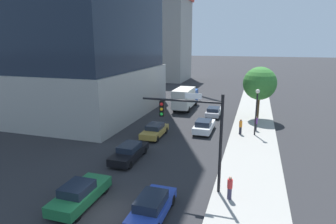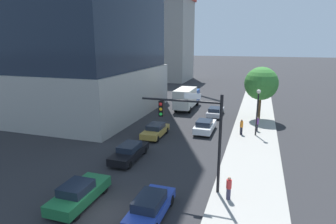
{
  "view_description": "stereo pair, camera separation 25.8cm",
  "coord_description": "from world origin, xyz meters",
  "px_view_note": "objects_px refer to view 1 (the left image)",
  "views": [
    {
      "loc": [
        7.8,
        -13.23,
        10.04
      ],
      "look_at": [
        0.93,
        8.79,
        4.32
      ],
      "focal_mm": 30.29,
      "sensor_mm": 36.0,
      "label": 1
    },
    {
      "loc": [
        8.04,
        -13.16,
        10.04
      ],
      "look_at": [
        0.93,
        8.79,
        4.32
      ],
      "focal_mm": 30.29,
      "sensor_mm": 36.0,
      "label": 2
    }
  ],
  "objects_px": {
    "car_gold": "(155,130)",
    "pedestrian_purple_shirt": "(256,123)",
    "pedestrian_red_shirt": "(230,188)",
    "street_lamp": "(257,105)",
    "car_black": "(129,152)",
    "construction_building": "(162,30)",
    "car_white": "(204,126)",
    "box_truck": "(185,97)",
    "car_green": "(80,194)",
    "car_silver": "(214,111)",
    "street_tree": "(260,83)",
    "car_blue": "(152,206)",
    "pedestrian_orange_shirt": "(241,127)",
    "traffic_light_pole": "(195,125)"
  },
  "relations": [
    {
      "from": "street_lamp",
      "to": "car_gold",
      "type": "relative_size",
      "value": 1.11
    },
    {
      "from": "car_gold",
      "to": "street_lamp",
      "type": "bearing_deg",
      "value": 18.18
    },
    {
      "from": "car_gold",
      "to": "pedestrian_orange_shirt",
      "type": "bearing_deg",
      "value": 19.63
    },
    {
      "from": "car_black",
      "to": "car_white",
      "type": "bearing_deg",
      "value": 63.29
    },
    {
      "from": "street_tree",
      "to": "car_green",
      "type": "relative_size",
      "value": 1.46
    },
    {
      "from": "box_truck",
      "to": "car_white",
      "type": "bearing_deg",
      "value": -65.36
    },
    {
      "from": "construction_building",
      "to": "pedestrian_purple_shirt",
      "type": "bearing_deg",
      "value": -58.71
    },
    {
      "from": "car_gold",
      "to": "pedestrian_red_shirt",
      "type": "xyz_separation_m",
      "value": [
        9.0,
        -10.68,
        0.24
      ]
    },
    {
      "from": "car_gold",
      "to": "car_silver",
      "type": "bearing_deg",
      "value": 65.9
    },
    {
      "from": "car_silver",
      "to": "pedestrian_purple_shirt",
      "type": "xyz_separation_m",
      "value": [
        5.61,
        -5.75,
        0.33
      ]
    },
    {
      "from": "car_green",
      "to": "car_white",
      "type": "relative_size",
      "value": 1.03
    },
    {
      "from": "construction_building",
      "to": "car_gold",
      "type": "bearing_deg",
      "value": -72.67
    },
    {
      "from": "traffic_light_pole",
      "to": "car_white",
      "type": "xyz_separation_m",
      "value": [
        -1.67,
        13.07,
        -3.99
      ]
    },
    {
      "from": "car_white",
      "to": "pedestrian_red_shirt",
      "type": "distance_m",
      "value": 14.38
    },
    {
      "from": "car_white",
      "to": "pedestrian_red_shirt",
      "type": "relative_size",
      "value": 2.89
    },
    {
      "from": "construction_building",
      "to": "car_silver",
      "type": "distance_m",
      "value": 41.72
    },
    {
      "from": "construction_building",
      "to": "pedestrian_red_shirt",
      "type": "distance_m",
      "value": 62.26
    },
    {
      "from": "car_gold",
      "to": "pedestrian_purple_shirt",
      "type": "height_order",
      "value": "pedestrian_purple_shirt"
    },
    {
      "from": "car_green",
      "to": "car_blue",
      "type": "bearing_deg",
      "value": 0.41
    },
    {
      "from": "car_blue",
      "to": "car_black",
      "type": "bearing_deg",
      "value": 123.56
    },
    {
      "from": "pedestrian_red_shirt",
      "to": "pedestrian_purple_shirt",
      "type": "bearing_deg",
      "value": 84.72
    },
    {
      "from": "car_gold",
      "to": "car_white",
      "type": "height_order",
      "value": "car_white"
    },
    {
      "from": "street_lamp",
      "to": "car_black",
      "type": "bearing_deg",
      "value": -136.23
    },
    {
      "from": "construction_building",
      "to": "pedestrian_orange_shirt",
      "type": "distance_m",
      "value": 49.97
    },
    {
      "from": "pedestrian_purple_shirt",
      "to": "street_tree",
      "type": "bearing_deg",
      "value": 88.34
    },
    {
      "from": "car_white",
      "to": "car_silver",
      "type": "bearing_deg",
      "value": 90.0
    },
    {
      "from": "car_white",
      "to": "pedestrian_orange_shirt",
      "type": "xyz_separation_m",
      "value": [
        4.02,
        0.07,
        0.26
      ]
    },
    {
      "from": "car_silver",
      "to": "construction_building",
      "type": "bearing_deg",
      "value": 118.69
    },
    {
      "from": "traffic_light_pole",
      "to": "pedestrian_orange_shirt",
      "type": "distance_m",
      "value": 13.86
    },
    {
      "from": "pedestrian_red_shirt",
      "to": "box_truck",
      "type": "bearing_deg",
      "value": 110.3
    },
    {
      "from": "street_tree",
      "to": "car_blue",
      "type": "bearing_deg",
      "value": -103.33
    },
    {
      "from": "car_gold",
      "to": "car_green",
      "type": "bearing_deg",
      "value": -90.0
    },
    {
      "from": "construction_building",
      "to": "street_lamp",
      "type": "xyz_separation_m",
      "value": [
        24.66,
        -42.38,
        -9.52
      ]
    },
    {
      "from": "car_blue",
      "to": "street_tree",
      "type": "bearing_deg",
      "value": 76.67
    },
    {
      "from": "car_green",
      "to": "car_white",
      "type": "distance_m",
      "value": 17.64
    },
    {
      "from": "street_lamp",
      "to": "car_black",
      "type": "xyz_separation_m",
      "value": [
        -10.38,
        -9.94,
        -2.82
      ]
    },
    {
      "from": "construction_building",
      "to": "car_white",
      "type": "height_order",
      "value": "construction_building"
    },
    {
      "from": "car_silver",
      "to": "car_green",
      "type": "relative_size",
      "value": 1.01
    },
    {
      "from": "car_white",
      "to": "car_gold",
      "type": "bearing_deg",
      "value": -147.48
    },
    {
      "from": "car_gold",
      "to": "car_blue",
      "type": "xyz_separation_m",
      "value": [
        4.84,
        -13.84,
        0.02
      ]
    },
    {
      "from": "car_gold",
      "to": "car_black",
      "type": "relative_size",
      "value": 0.95
    },
    {
      "from": "construction_building",
      "to": "pedestrian_red_shirt",
      "type": "height_order",
      "value": "construction_building"
    },
    {
      "from": "traffic_light_pole",
      "to": "pedestrian_red_shirt",
      "type": "distance_m",
      "value": 4.6
    },
    {
      "from": "traffic_light_pole",
      "to": "street_lamp",
      "type": "bearing_deg",
      "value": 73.87
    },
    {
      "from": "construction_building",
      "to": "box_truck",
      "type": "bearing_deg",
      "value": -66.04
    },
    {
      "from": "box_truck",
      "to": "traffic_light_pole",
      "type": "bearing_deg",
      "value": -74.6
    },
    {
      "from": "construction_building",
      "to": "car_silver",
      "type": "bearing_deg",
      "value": -61.31
    },
    {
      "from": "car_green",
      "to": "car_black",
      "type": "xyz_separation_m",
      "value": [
        0.0,
        7.33,
        -0.02
      ]
    },
    {
      "from": "street_tree",
      "to": "pedestrian_orange_shirt",
      "type": "height_order",
      "value": "street_tree"
    },
    {
      "from": "street_tree",
      "to": "pedestrian_red_shirt",
      "type": "xyz_separation_m",
      "value": [
        -1.61,
        -21.18,
        -3.9
      ]
    }
  ]
}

